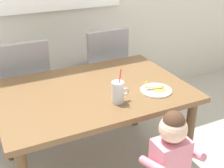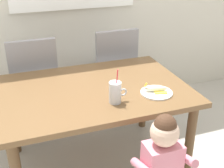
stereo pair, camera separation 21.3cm
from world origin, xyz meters
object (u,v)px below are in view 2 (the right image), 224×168
(toddler_standing, at_px, (162,160))
(peeled_banana, at_px, (156,89))
(dining_chair_left, at_px, (34,80))
(snack_plate, at_px, (156,93))
(milk_cup, at_px, (115,94))
(dining_table, at_px, (94,99))
(dining_chair_right, at_px, (113,67))

(toddler_standing, xyz_separation_m, peeled_banana, (0.18, 0.47, 0.23))
(dining_chair_left, relative_size, snack_plate, 4.17)
(milk_cup, height_order, peeled_banana, milk_cup)
(toddler_standing, bearing_deg, dining_table, 107.77)
(dining_table, xyz_separation_m, milk_cup, (0.08, -0.26, 0.16))
(dining_chair_right, relative_size, snack_plate, 4.17)
(dining_table, height_order, snack_plate, snack_plate)
(dining_chair_left, height_order, dining_chair_right, same)
(snack_plate, height_order, peeled_banana, peeled_banana)
(toddler_standing, xyz_separation_m, snack_plate, (0.18, 0.45, 0.20))
(dining_chair_right, relative_size, peeled_banana, 5.47)
(dining_table, distance_m, peeled_banana, 0.48)
(snack_plate, relative_size, peeled_banana, 1.31)
(peeled_banana, bearing_deg, milk_cup, -174.01)
(dining_table, relative_size, toddler_standing, 1.66)
(milk_cup, relative_size, peeled_banana, 1.43)
(dining_table, xyz_separation_m, dining_chair_left, (-0.38, 0.70, -0.09))
(dining_chair_right, xyz_separation_m, snack_plate, (-0.02, -0.97, 0.19))
(dining_chair_right, height_order, toddler_standing, dining_chair_right)
(dining_table, distance_m, snack_plate, 0.48)
(peeled_banana, bearing_deg, dining_chair_right, 89.13)
(dining_table, bearing_deg, peeled_banana, -28.76)
(toddler_standing, height_order, milk_cup, milk_cup)
(milk_cup, distance_m, peeled_banana, 0.33)
(dining_chair_left, bearing_deg, dining_table, 118.33)
(dining_chair_right, distance_m, toddler_standing, 1.44)
(dining_chair_left, distance_m, toddler_standing, 1.51)
(dining_chair_right, bearing_deg, peeled_banana, 89.13)
(snack_plate, bearing_deg, dining_chair_left, 129.88)
(toddler_standing, height_order, peeled_banana, toddler_standing)
(dining_chair_right, bearing_deg, snack_plate, 89.03)
(dining_table, bearing_deg, toddler_standing, -72.23)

